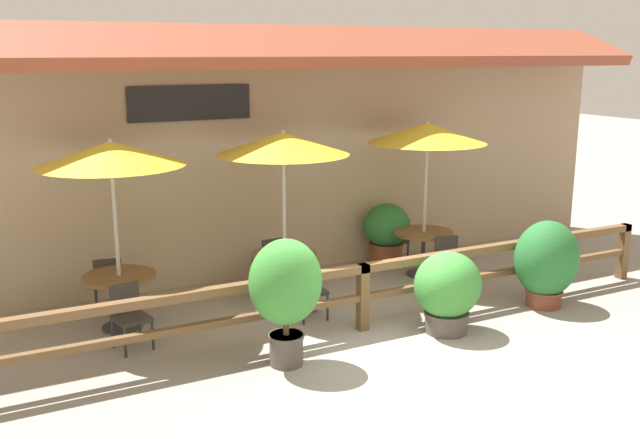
% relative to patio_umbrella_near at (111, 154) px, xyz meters
% --- Properties ---
extents(ground_plane, '(60.00, 60.00, 0.00)m').
position_rel_patio_umbrella_near_xyz_m(ground_plane, '(2.98, -2.65, -2.46)').
color(ground_plane, gray).
extents(building_facade, '(14.28, 1.49, 4.23)m').
position_rel_patio_umbrella_near_xyz_m(building_facade, '(2.97, 1.45, -0.30)').
color(building_facade, tan).
rests_on(building_facade, ground).
extents(patio_railing, '(10.40, 0.14, 0.95)m').
position_rel_patio_umbrella_near_xyz_m(patio_railing, '(2.98, -1.60, -1.77)').
color(patio_railing, brown).
rests_on(patio_railing, ground).
extents(patio_umbrella_near, '(1.98, 1.98, 2.67)m').
position_rel_patio_umbrella_near_xyz_m(patio_umbrella_near, '(0.00, 0.00, 0.00)').
color(patio_umbrella_near, '#B7B2A8').
rests_on(patio_umbrella_near, ground).
extents(dining_table_near, '(1.01, 1.01, 0.78)m').
position_rel_patio_umbrella_near_xyz_m(dining_table_near, '(-0.00, 0.00, -1.84)').
color(dining_table_near, brown).
rests_on(dining_table_near, ground).
extents(chair_near_streetside, '(0.50, 0.50, 0.84)m').
position_rel_patio_umbrella_near_xyz_m(chair_near_streetside, '(-0.04, -0.75, -1.99)').
color(chair_near_streetside, '#332D28').
rests_on(chair_near_streetside, ground).
extents(chair_near_wallside, '(0.48, 0.48, 0.84)m').
position_rel_patio_umbrella_near_xyz_m(chair_near_wallside, '(-0.02, 0.75, -1.99)').
color(chair_near_wallside, '#332D28').
rests_on(chair_near_wallside, ground).
extents(patio_umbrella_middle, '(1.98, 1.98, 2.67)m').
position_rel_patio_umbrella_near_xyz_m(patio_umbrella_middle, '(2.49, -0.05, 0.00)').
color(patio_umbrella_middle, '#B7B2A8').
rests_on(patio_umbrella_middle, ground).
extents(dining_table_middle, '(1.01, 1.01, 0.78)m').
position_rel_patio_umbrella_near_xyz_m(dining_table_middle, '(2.49, -0.05, -1.84)').
color(dining_table_middle, brown).
rests_on(dining_table_middle, ground).
extents(chair_middle_streetside, '(0.43, 0.43, 0.84)m').
position_rel_patio_umbrella_near_xyz_m(chair_middle_streetside, '(2.51, -0.82, -1.99)').
color(chair_middle_streetside, '#332D28').
rests_on(chair_middle_streetside, ground).
extents(chair_middle_wallside, '(0.44, 0.44, 0.84)m').
position_rel_patio_umbrella_near_xyz_m(chair_middle_wallside, '(2.57, 0.72, -1.99)').
color(chair_middle_wallside, '#332D28').
rests_on(chair_middle_wallside, ground).
extents(patio_umbrella_far, '(1.98, 1.98, 2.67)m').
position_rel_patio_umbrella_near_xyz_m(patio_umbrella_far, '(5.18, 0.11, 0.00)').
color(patio_umbrella_far, '#B7B2A8').
rests_on(patio_umbrella_far, ground).
extents(dining_table_far, '(1.01, 1.01, 0.78)m').
position_rel_patio_umbrella_near_xyz_m(dining_table_far, '(5.18, 0.11, -1.84)').
color(dining_table_far, brown).
rests_on(dining_table_far, ground).
extents(chair_far_streetside, '(0.50, 0.50, 0.84)m').
position_rel_patio_umbrella_near_xyz_m(chair_far_streetside, '(5.15, -0.67, -1.99)').
color(chair_far_streetside, '#332D28').
rests_on(chair_far_streetside, ground).
extents(chair_far_wallside, '(0.45, 0.45, 0.84)m').
position_rel_patio_umbrella_near_xyz_m(chair_far_wallside, '(5.12, 0.88, -1.99)').
color(chair_far_wallside, '#332D28').
rests_on(chair_far_wallside, ground).
extents(potted_plant_tall_tropical, '(0.91, 0.82, 1.61)m').
position_rel_patio_umbrella_near_xyz_m(potted_plant_tall_tropical, '(1.56, -2.15, -1.46)').
color(potted_plant_tall_tropical, '#564C47').
rests_on(potted_plant_tall_tropical, ground).
extents(potted_plant_broad_leaf, '(1.00, 0.90, 1.33)m').
position_rel_patio_umbrella_near_xyz_m(potted_plant_broad_leaf, '(5.93, -2.02, -1.75)').
color(potted_plant_broad_leaf, brown).
rests_on(potted_plant_broad_leaf, ground).
extents(potted_plant_entrance_palm, '(0.95, 0.86, 1.14)m').
position_rel_patio_umbrella_near_xyz_m(potted_plant_entrance_palm, '(3.97, -2.19, -1.85)').
color(potted_plant_entrance_palm, '#564C47').
rests_on(potted_plant_entrance_palm, ground).
extents(potted_plant_small_flowering, '(0.85, 0.77, 1.13)m').
position_rel_patio_umbrella_near_xyz_m(potted_plant_small_flowering, '(4.93, 0.90, -1.84)').
color(potted_plant_small_flowering, brown).
rests_on(potted_plant_small_flowering, ground).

